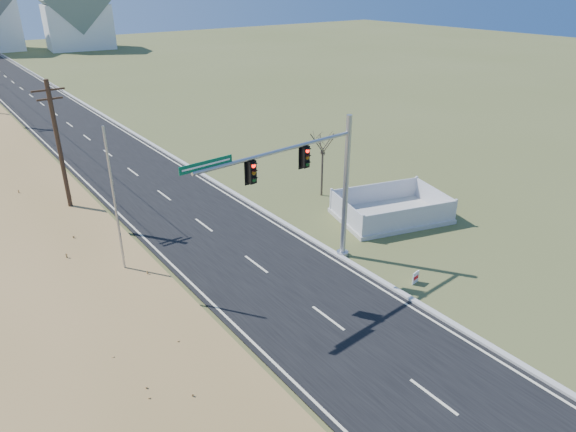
# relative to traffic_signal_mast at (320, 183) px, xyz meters

# --- Properties ---
(ground) EXTENTS (260.00, 260.00, 0.00)m
(ground) POSITION_rel_traffic_signal_mast_xyz_m (-2.59, -1.91, -4.81)
(ground) COLOR #505529
(ground) RESTS_ON ground
(road) EXTENTS (8.00, 180.00, 0.06)m
(road) POSITION_rel_traffic_signal_mast_xyz_m (-2.59, 48.09, -4.78)
(road) COLOR black
(road) RESTS_ON ground
(curb) EXTENTS (0.30, 180.00, 0.18)m
(curb) POSITION_rel_traffic_signal_mast_xyz_m (1.56, 48.09, -4.72)
(curb) COLOR #B2AFA8
(curb) RESTS_ON ground
(utility_pole_near) EXTENTS (1.80, 0.26, 9.00)m
(utility_pole_near) POSITION_rel_traffic_signal_mast_xyz_m (-9.09, 13.09, -0.13)
(utility_pole_near) COLOR #422D1E
(utility_pole_near) RESTS_ON ground
(condo_ne) EXTENTS (14.12, 10.51, 16.52)m
(condo_ne) POSITION_rel_traffic_signal_mast_xyz_m (17.41, 102.09, 2.03)
(condo_ne) COLOR white
(condo_ne) RESTS_ON ground
(traffic_signal_mast) EXTENTS (9.97, 1.17, 7.96)m
(traffic_signal_mast) POSITION_rel_traffic_signal_mast_xyz_m (0.00, 0.00, 0.00)
(traffic_signal_mast) COLOR #9EA0A5
(traffic_signal_mast) RESTS_ON ground
(fence_enclosure) EXTENTS (7.80, 6.29, 1.56)m
(fence_enclosure) POSITION_rel_traffic_signal_mast_xyz_m (7.75, 2.03, -4.51)
(fence_enclosure) COLOR #B7B5AD
(fence_enclosure) RESTS_ON ground
(open_sign) EXTENTS (0.52, 0.14, 0.65)m
(open_sign) POSITION_rel_traffic_signal_mast_xyz_m (2.94, -4.22, -4.47)
(open_sign) COLOR white
(open_sign) RESTS_ON ground
(flagpole) EXTENTS (0.38, 0.38, 8.35)m
(flagpole) POSITION_rel_traffic_signal_mast_xyz_m (-9.06, 3.81, -1.48)
(flagpole) COLOR #B7B5AD
(flagpole) RESTS_ON ground
(bare_tree) EXTENTS (1.84, 1.84, 4.88)m
(bare_tree) POSITION_rel_traffic_signal_mast_xyz_m (6.55, 7.58, -0.88)
(bare_tree) COLOR #4C3F33
(bare_tree) RESTS_ON ground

